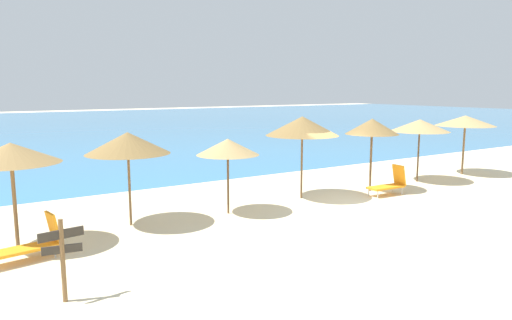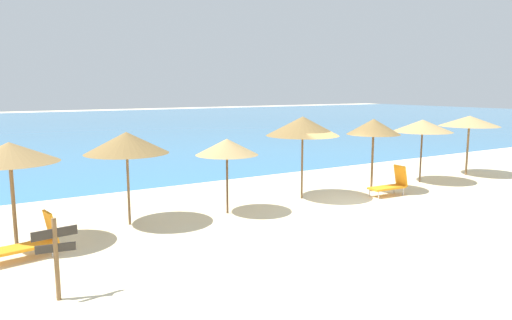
# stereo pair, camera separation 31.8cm
# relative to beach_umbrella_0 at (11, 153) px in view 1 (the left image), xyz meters

# --- Properties ---
(ground_plane) EXTENTS (160.00, 160.00, 0.00)m
(ground_plane) POSITION_rel_beach_umbrella_0_xyz_m (10.24, -1.20, -2.44)
(ground_plane) COLOR beige
(sea_water) EXTENTS (160.00, 68.55, 0.01)m
(sea_water) POSITION_rel_beach_umbrella_0_xyz_m (10.24, 39.30, -2.43)
(sea_water) COLOR teal
(sea_water) RESTS_ON ground_plane
(beach_umbrella_0) EXTENTS (2.38, 2.38, 2.70)m
(beach_umbrella_0) POSITION_rel_beach_umbrella_0_xyz_m (0.00, 0.00, 0.00)
(beach_umbrella_0) COLOR brown
(beach_umbrella_0) RESTS_ON ground_plane
(beach_umbrella_1) EXTENTS (2.45, 2.45, 2.78)m
(beach_umbrella_1) POSITION_rel_beach_umbrella_0_xyz_m (3.07, 0.43, 0.02)
(beach_umbrella_1) COLOR brown
(beach_umbrella_1) RESTS_ON ground_plane
(beach_umbrella_2) EXTENTS (2.01, 2.01, 2.44)m
(beach_umbrella_2) POSITION_rel_beach_umbrella_0_xyz_m (6.17, 0.03, -0.26)
(beach_umbrella_2) COLOR brown
(beach_umbrella_2) RESTS_ON ground_plane
(beach_umbrella_3) EXTENTS (2.66, 2.66, 3.03)m
(beach_umbrella_3) POSITION_rel_beach_umbrella_0_xyz_m (9.49, 0.43, 0.24)
(beach_umbrella_3) COLOR brown
(beach_umbrella_3) RESTS_ON ground_plane
(beach_umbrella_4) EXTENTS (2.08, 2.08, 2.86)m
(beach_umbrella_4) POSITION_rel_beach_umbrella_0_xyz_m (12.58, -0.03, 0.11)
(beach_umbrella_4) COLOR brown
(beach_umbrella_4) RESTS_ON ground_plane
(beach_umbrella_5) EXTENTS (2.51, 2.51, 2.71)m
(beach_umbrella_5) POSITION_rel_beach_umbrella_0_xyz_m (15.70, 0.19, 0.01)
(beach_umbrella_5) COLOR brown
(beach_umbrella_5) RESTS_ON ground_plane
(beach_umbrella_6) EXTENTS (2.69, 2.69, 2.77)m
(beach_umbrella_6) POSITION_rel_beach_umbrella_0_xyz_m (18.93, 0.19, 0.09)
(beach_umbrella_6) COLOR brown
(beach_umbrella_6) RESTS_ON ground_plane
(lounge_chair_0) EXTENTS (1.56, 0.66, 1.12)m
(lounge_chair_0) POSITION_rel_beach_umbrella_0_xyz_m (12.69, -0.94, -1.99)
(lounge_chair_0) COLOR orange
(lounge_chair_0) RESTS_ON ground_plane
(lounge_chair_1) EXTENTS (1.69, 0.83, 1.06)m
(lounge_chair_1) POSITION_rel_beach_umbrella_0_xyz_m (0.19, -1.10, -2.03)
(lounge_chair_1) COLOR orange
(lounge_chair_1) RESTS_ON ground_plane
(wooden_signpost) EXTENTS (0.84, 0.15, 1.62)m
(wooden_signpost) POSITION_rel_beach_umbrella_0_xyz_m (0.39, -3.88, -1.46)
(wooden_signpost) COLOR brown
(wooden_signpost) RESTS_ON ground_plane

